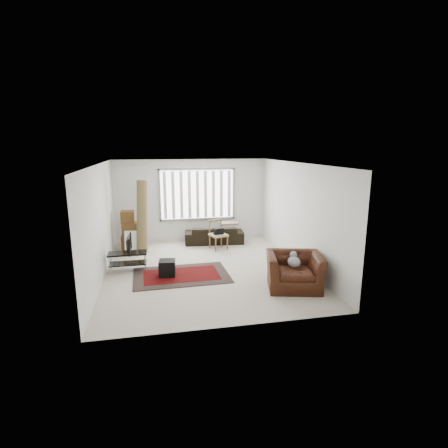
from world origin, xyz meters
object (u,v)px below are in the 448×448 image
Objects in this scene: tv_stand at (128,258)px; sofa at (214,232)px; side_chair at (218,233)px; armchair at (294,268)px; moving_boxes at (129,232)px.

tv_stand is 3.38m from sofa.
side_chair reaches higher than tv_stand.
armchair is (1.11, -4.02, 0.08)m from sofa.
tv_stand is 1.08× the size of side_chair.
side_chair is at bearing 96.00° from sofa.
moving_boxes is 0.84× the size of armchair.
tv_stand is 0.81× the size of moving_boxes.
moving_boxes is 5.39m from armchair.
sofa is at bearing 39.31° from tv_stand.
side_chair reaches higher than sofa.
sofa is 1.33× the size of armchair.
side_chair is (2.62, 1.44, 0.15)m from tv_stand.
moving_boxes reaches higher than sofa.
tv_stand is 0.51× the size of sofa.
tv_stand is at bearing 44.89° from sofa.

